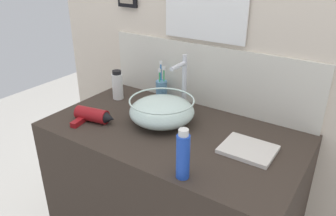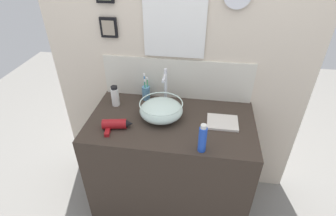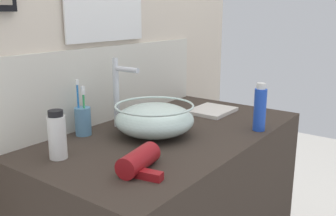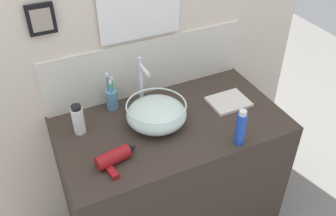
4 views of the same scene
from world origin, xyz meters
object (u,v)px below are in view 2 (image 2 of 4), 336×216
object	(u,v)px
hair_drier	(116,124)
spray_bottle	(115,96)
faucet	(165,85)
shampoo_bottle	(202,139)
glass_bowl_sink	(161,110)
toothbrush_cup	(146,93)
hand_towel	(222,122)

from	to	relation	value
hair_drier	spray_bottle	world-z (taller)	spray_bottle
faucet	shampoo_bottle	bearing A→B (deg)	-58.36
glass_bowl_sink	toothbrush_cup	size ratio (longest dim) A/B	1.41
shampoo_bottle	hand_towel	xyz separation A→B (m)	(0.13, 0.29, -0.08)
hand_towel	hair_drier	bearing A→B (deg)	-167.01
faucet	glass_bowl_sink	bearing A→B (deg)	-90.00
glass_bowl_sink	hand_towel	size ratio (longest dim) A/B	1.44
toothbrush_cup	hand_towel	world-z (taller)	toothbrush_cup
spray_bottle	shampoo_bottle	size ratio (longest dim) A/B	0.83
hair_drier	shampoo_bottle	distance (m)	0.58
hand_towel	spray_bottle	bearing A→B (deg)	171.88
hand_towel	glass_bowl_sink	bearing A→B (deg)	179.10
toothbrush_cup	shampoo_bottle	distance (m)	0.68
hair_drier	shampoo_bottle	xyz separation A→B (m)	(0.56, -0.13, 0.06)
toothbrush_cup	hand_towel	size ratio (longest dim) A/B	1.03
glass_bowl_sink	shampoo_bottle	size ratio (longest dim) A/B	1.57
spray_bottle	shampoo_bottle	world-z (taller)	shampoo_bottle
faucet	spray_bottle	size ratio (longest dim) A/B	1.77
spray_bottle	hand_towel	world-z (taller)	spray_bottle
hand_towel	faucet	bearing A→B (deg)	156.02
hair_drier	hand_towel	world-z (taller)	hair_drier
glass_bowl_sink	hand_towel	xyz separation A→B (m)	(0.42, -0.01, -0.05)
toothbrush_cup	shampoo_bottle	world-z (taller)	toothbrush_cup
hair_drier	spray_bottle	xyz separation A→B (m)	(-0.09, 0.27, 0.05)
spray_bottle	hand_towel	xyz separation A→B (m)	(0.78, -0.11, -0.07)
faucet	spray_bottle	bearing A→B (deg)	-168.18
hair_drier	toothbrush_cup	xyz separation A→B (m)	(0.11, 0.39, 0.03)
toothbrush_cup	hair_drier	bearing A→B (deg)	-106.42
hair_drier	hand_towel	size ratio (longest dim) A/B	1.00
faucet	spray_bottle	world-z (taller)	faucet
faucet	hair_drier	size ratio (longest dim) A/B	1.36
toothbrush_cup	shampoo_bottle	xyz separation A→B (m)	(0.45, -0.52, 0.03)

